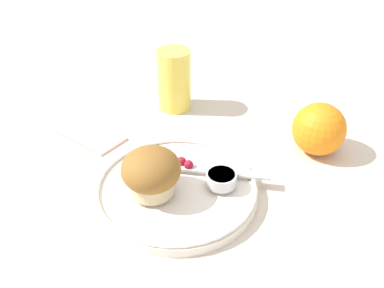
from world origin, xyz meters
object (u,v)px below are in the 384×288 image
(butter_knife, at_px, (205,170))
(juice_glass, at_px, (174,80))
(orange_fruit, at_px, (319,129))
(muffin, at_px, (151,172))

(butter_knife, distance_m, juice_glass, 0.23)
(orange_fruit, bearing_deg, butter_knife, -119.20)
(juice_glass, bearing_deg, muffin, -56.98)
(butter_knife, relative_size, orange_fruit, 2.10)
(muffin, relative_size, butter_knife, 0.46)
(muffin, bearing_deg, orange_fruit, 62.96)
(muffin, xyz_separation_m, butter_knife, (0.03, 0.08, -0.03))
(muffin, relative_size, juice_glass, 0.71)
(butter_knife, distance_m, orange_fruit, 0.20)
(muffin, height_order, butter_knife, muffin)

